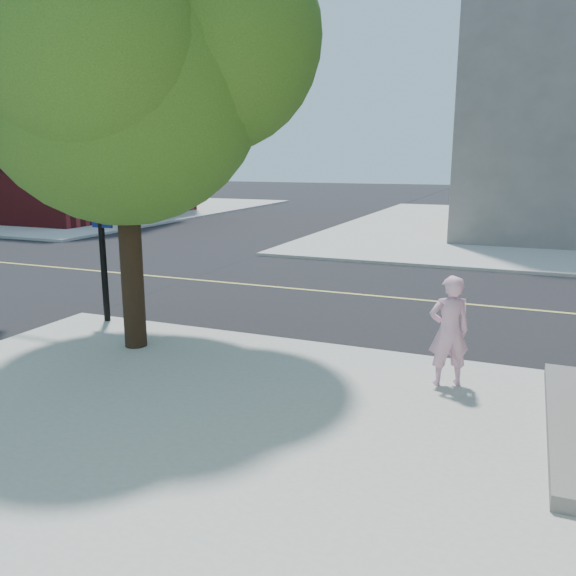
% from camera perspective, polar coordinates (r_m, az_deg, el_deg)
% --- Properties ---
extents(ground, '(140.00, 140.00, 0.00)m').
position_cam_1_polar(ground, '(13.14, -16.08, -3.25)').
color(ground, black).
rests_on(ground, ground).
extents(road_ew, '(140.00, 9.00, 0.01)m').
position_cam_1_polar(road_ew, '(16.78, -6.57, 0.56)').
color(road_ew, black).
rests_on(road_ew, ground).
extents(sidewalk_nw, '(26.00, 25.00, 0.12)m').
position_cam_1_polar(sidewalk_nw, '(44.21, -22.38, 7.19)').
color(sidewalk_nw, '#ACACA3').
rests_on(sidewalk_nw, ground).
extents(church, '(15.20, 12.00, 14.40)m').
position_cam_1_polar(church, '(39.65, -23.72, 16.91)').
color(church, maroon).
rests_on(church, sidewalk_nw).
extents(man_on_phone, '(0.72, 0.62, 1.68)m').
position_cam_1_polar(man_on_phone, '(9.03, 15.37, -4.04)').
color(man_on_phone, '#E3A6C0').
rests_on(man_on_phone, sidewalk_se).
extents(street_tree, '(6.05, 5.50, 8.03)m').
position_cam_1_polar(street_tree, '(10.66, -15.48, 22.03)').
color(street_tree, black).
rests_on(street_tree, sidewalk_se).
extents(signal_pole, '(3.99, 0.45, 4.52)m').
position_cam_1_polar(signal_pole, '(14.00, -25.28, 12.77)').
color(signal_pole, black).
rests_on(signal_pole, sidewalk_se).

